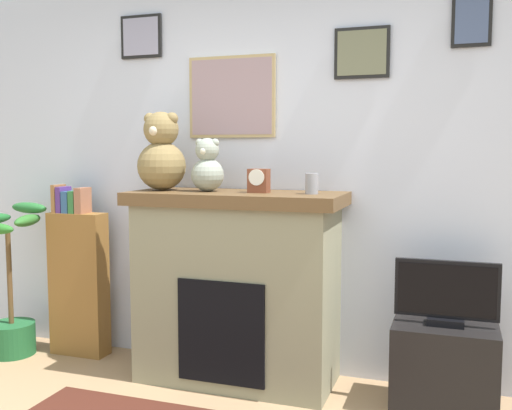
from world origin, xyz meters
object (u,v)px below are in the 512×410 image
television (446,294)px  mantel_clock (259,181)px  fireplace (237,286)px  candle_jar (312,184)px  teddy_bear_cream (161,155)px  potted_plant (11,300)px  teddy_bear_grey (207,167)px  tv_stand (444,367)px  bookshelf (78,278)px

television → mantel_clock: (-1.12, 0.01, 0.62)m
fireplace → mantel_clock: bearing=-7.3°
candle_jar → teddy_bear_cream: teddy_bear_cream is taller
fireplace → potted_plant: bearing=-177.1°
potted_plant → teddy_bear_grey: bearing=2.6°
fireplace → tv_stand: fireplace is taller
fireplace → television: size_ratio=2.38×
fireplace → television: (1.27, -0.02, 0.06)m
fireplace → teddy_bear_grey: 0.78m
television → tv_stand: bearing=90.0°
potted_plant → fireplace: bearing=2.9°
television → bookshelf: bearing=177.7°
potted_plant → mantel_clock: mantel_clock is taller
fireplace → candle_jar: candle_jar is taller
bookshelf → teddy_bear_grey: (1.06, -0.09, 0.81)m
television → teddy_bear_cream: teddy_bear_cream is taller
tv_stand → candle_jar: 1.29m
television → fireplace: bearing=178.9°
fireplace → bookshelf: size_ratio=1.10×
tv_stand → television: bearing=-90.0°
tv_stand → mantel_clock: (-1.12, 0.00, 1.04)m
potted_plant → television: (2.98, 0.06, 0.27)m
teddy_bear_cream → potted_plant: bearing=-176.7°
candle_jar → mantel_clock: bearing=-179.7°
bookshelf → teddy_bear_cream: bearing=-7.4°
bookshelf → tv_stand: bookshelf is taller
bookshelf → mantel_clock: (1.40, -0.10, 0.73)m
candle_jar → mantel_clock: mantel_clock is taller
tv_stand → mantel_clock: 1.53m
teddy_bear_cream → tv_stand: bearing=-0.2°
potted_plant → candle_jar: (2.19, 0.07, 0.88)m
fireplace → mantel_clock: size_ratio=9.18×
tv_stand → television: 0.42m
teddy_bear_cream → bookshelf: bearing=172.6°
bookshelf → teddy_bear_cream: size_ratio=2.42×
potted_plant → television: size_ratio=1.93×
tv_stand → fireplace: bearing=178.9°
mantel_clock → candle_jar: bearing=0.3°
fireplace → potted_plant: 1.73m
teddy_bear_cream → teddy_bear_grey: (0.32, 0.00, -0.08)m
bookshelf → tv_stand: size_ratio=2.14×
fireplace → potted_plant: (-1.71, -0.09, -0.21)m
candle_jar → teddy_bear_cream: (-1.00, -0.00, 0.17)m
fireplace → tv_stand: 1.32m
mantel_clock → teddy_bear_cream: (-0.67, 0.00, 0.15)m
teddy_bear_grey → television: bearing=-0.3°
fireplace → teddy_bear_grey: size_ratio=4.00×
candle_jar → teddy_bear_cream: bearing=-180.0°
television → mantel_clock: size_ratio=3.86×
fireplace → teddy_bear_cream: (-0.52, -0.02, 0.83)m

